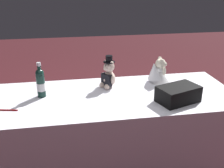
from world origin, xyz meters
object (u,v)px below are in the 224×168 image
Objects in this scene: teddy_bear_bride at (158,72)px; champagne_bottle at (41,82)px; teddy_bear_groom at (108,75)px; signing_pen at (9,110)px; gift_case_black at (178,94)px.

champagne_bottle is at bearing 8.03° from teddy_bear_bride.
teddy_bear_groom is 1.92× the size of signing_pen.
signing_pen is 1.28m from gift_case_black.
gift_case_black is (-1.28, 0.05, 0.06)m from signing_pen.
champagne_bottle is 0.33m from signing_pen.
champagne_bottle reaches higher than signing_pen.
gift_case_black is at bearing 165.60° from champagne_bottle.
signing_pen is at bearing 22.35° from teddy_bear_groom.
signing_pen is (1.26, 0.36, -0.09)m from teddy_bear_bride.
teddy_bear_groom is at bearing 4.80° from teddy_bear_bride.
signing_pen is at bearing 44.55° from champagne_bottle.
champagne_bottle is at bearing 10.66° from teddy_bear_groom.
teddy_bear_groom is at bearing -169.34° from champagne_bottle.
gift_case_black is at bearing 142.37° from teddy_bear_groom.
champagne_bottle is 0.80× the size of gift_case_black.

